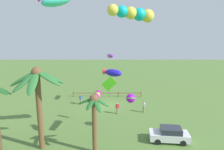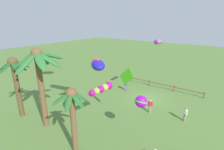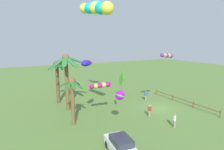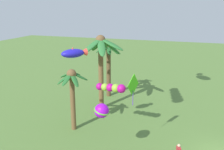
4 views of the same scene
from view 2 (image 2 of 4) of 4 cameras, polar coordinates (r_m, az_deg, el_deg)
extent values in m
plane|color=#567A38|center=(23.71, 11.65, -7.74)|extent=(120.00, 120.00, 0.00)
cylinder|color=brown|center=(13.88, -12.78, -15.68)|extent=(0.43, 0.43, 5.12)
ellipsoid|color=#236028|center=(13.27, -15.45, -5.87)|extent=(1.53, 0.50, 0.77)
ellipsoid|color=#236028|center=(12.55, -16.53, -7.54)|extent=(0.91, 1.55, 0.83)
ellipsoid|color=#236028|center=(12.30, -14.38, -8.70)|extent=(1.05, 1.37, 1.11)
ellipsoid|color=#236028|center=(12.27, -11.69, -8.09)|extent=(1.48, 0.60, 0.94)
ellipsoid|color=#236028|center=(12.81, -10.65, -7.22)|extent=(1.22, 1.32, 1.08)
ellipsoid|color=#236028|center=(13.36, -12.67, -5.89)|extent=(1.15, 1.45, 0.93)
sphere|color=brown|center=(12.66, -13.58, -5.96)|extent=(0.82, 0.82, 0.82)
cylinder|color=brown|center=(20.70, -29.07, -4.40)|extent=(0.52, 0.52, 6.14)
ellipsoid|color=#1E5623|center=(20.66, -30.84, 3.55)|extent=(1.74, 0.79, 0.93)
ellipsoid|color=#1E5623|center=(20.24, -32.11, 2.72)|extent=(1.48, 1.42, 1.16)
ellipsoid|color=#1E5623|center=(19.55, -31.99, 2.33)|extent=(0.77, 1.65, 1.13)
ellipsoid|color=#1E5623|center=(19.12, -29.95, 2.80)|extent=(1.76, 0.94, 0.87)
ellipsoid|color=#1E5623|center=(19.44, -28.65, 2.81)|extent=(1.65, 1.09, 1.12)
ellipsoid|color=#1E5623|center=(19.94, -28.14, 3.27)|extent=(1.07, 1.67, 1.10)
ellipsoid|color=#1E5623|center=(20.61, -29.40, 3.82)|extent=(1.48, 1.60, 0.88)
sphere|color=brown|center=(19.86, -30.41, 3.84)|extent=(0.99, 0.99, 0.99)
cylinder|color=brown|center=(17.48, -22.49, -5.19)|extent=(0.52, 0.52, 7.36)
ellipsoid|color=#2D7033|center=(17.51, -26.13, 5.23)|extent=(2.57, 1.04, 1.60)
ellipsoid|color=#2D7033|center=(16.92, -27.29, 4.23)|extent=(2.23, 2.19, 1.83)
ellipsoid|color=#2D7033|center=(16.07, -26.93, 3.58)|extent=(0.84, 2.38, 1.86)
ellipsoid|color=#2D7033|center=(15.37, -22.99, 4.46)|extent=(2.68, 1.60, 1.41)
ellipsoid|color=#2D7033|center=(15.95, -20.32, 4.78)|extent=(2.57, 1.74, 1.64)
ellipsoid|color=#2D7033|center=(17.00, -19.95, 6.20)|extent=(1.16, 2.70, 1.30)
ellipsoid|color=#2D7033|center=(17.53, -22.29, 5.10)|extent=(1.91, 2.32, 1.95)
sphere|color=brown|center=(16.47, -24.02, 6.69)|extent=(0.99, 0.99, 0.99)
cube|color=brown|center=(26.26, 28.49, -5.93)|extent=(0.12, 0.12, 0.95)
cube|color=brown|center=(26.91, 20.17, -4.23)|extent=(0.12, 0.12, 0.95)
cube|color=brown|center=(28.11, 12.42, -2.57)|extent=(0.12, 0.12, 0.95)
cube|color=brown|center=(29.79, 5.46, -1.02)|extent=(0.12, 0.12, 0.95)
cube|color=brown|center=(27.38, 16.24, -3.02)|extent=(12.03, 0.09, 0.11)
cylinder|color=gray|center=(19.86, 23.23, -12.96)|extent=(0.26, 0.26, 0.84)
cube|color=silver|center=(19.53, 23.48, -11.21)|extent=(0.42, 0.44, 0.54)
sphere|color=#A37556|center=(19.36, 23.62, -10.24)|extent=(0.21, 0.21, 0.21)
cylinder|color=silver|center=(19.73, 23.17, -11.03)|extent=(0.09, 0.09, 0.52)
cylinder|color=silver|center=(19.38, 23.76, -11.66)|extent=(0.09, 0.09, 0.52)
cylinder|color=gray|center=(20.29, 12.59, -11.13)|extent=(0.26, 0.26, 0.84)
cube|color=#B72D33|center=(19.97, 12.73, -9.40)|extent=(0.44, 0.35, 0.54)
sphere|color=beige|center=(19.80, 12.80, -8.44)|extent=(0.21, 0.21, 0.21)
cylinder|color=#B72D33|center=(19.99, 13.38, -9.59)|extent=(0.09, 0.09, 0.52)
cylinder|color=#B72D33|center=(20.00, 12.05, -9.47)|extent=(0.09, 0.09, 0.52)
cylinder|color=gray|center=(25.68, 4.61, -4.32)|extent=(0.26, 0.26, 0.84)
cube|color=#2D519E|center=(25.42, 4.65, -2.88)|extent=(0.40, 0.44, 0.54)
sphere|color=#A37556|center=(25.29, 4.67, -2.09)|extent=(0.21, 0.21, 0.21)
cylinder|color=#2D519E|center=(25.54, 5.11, -2.92)|extent=(0.09, 0.09, 0.52)
cylinder|color=#2D519E|center=(25.35, 4.18, -3.06)|extent=(0.09, 0.09, 0.52)
sphere|color=#B40F8C|center=(15.86, -1.10, -3.58)|extent=(0.71, 0.71, 0.71)
sphere|color=#8FBF35|center=(15.55, -2.42, -4.17)|extent=(0.69, 0.69, 0.69)
sphere|color=#B40F8C|center=(15.26, -3.81, -4.79)|extent=(0.66, 0.66, 0.66)
sphere|color=#8FBF35|center=(14.98, -5.24, -5.42)|extent=(0.63, 0.63, 0.63)
sphere|color=#B40F8C|center=(14.71, -6.74, -6.07)|extent=(0.60, 0.60, 0.60)
cube|color=#44CB19|center=(15.91, 4.96, -0.46)|extent=(1.76, 0.42, 1.78)
cylinder|color=#5B1BDA|center=(16.27, 4.86, -3.88)|extent=(0.04, 0.04, 1.17)
sphere|color=purple|center=(22.39, 15.69, 10.80)|extent=(0.65, 0.65, 0.65)
sphere|color=#A2AC12|center=(21.95, 15.46, 10.77)|extent=(0.63, 0.63, 0.63)
sphere|color=purple|center=(21.50, 15.22, 10.75)|extent=(0.60, 0.60, 0.60)
sphere|color=#A2AC12|center=(21.05, 14.96, 10.73)|extent=(0.57, 0.57, 0.57)
sphere|color=purple|center=(20.61, 14.70, 10.70)|extent=(0.55, 0.55, 0.55)
sphere|color=#9C11D5|center=(14.08, 9.73, -8.75)|extent=(0.99, 0.99, 0.99)
torus|color=#5CB034|center=(14.08, 9.73, -8.75)|extent=(1.09, 1.08, 0.45)
ellipsoid|color=#211BBE|center=(11.53, -4.70, 3.36)|extent=(1.95, 1.86, 0.67)
cone|color=red|center=(12.31, -5.26, 4.31)|extent=(0.81, 0.81, 0.58)
cone|color=red|center=(11.46, -4.74, 4.78)|extent=(0.51, 0.51, 0.37)
camera|label=1|loc=(11.84, -104.65, -2.84)|focal=31.75mm
camera|label=3|loc=(11.04, 114.58, -11.92)|focal=29.80mm
camera|label=4|loc=(18.95, 65.22, 9.42)|focal=39.34mm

